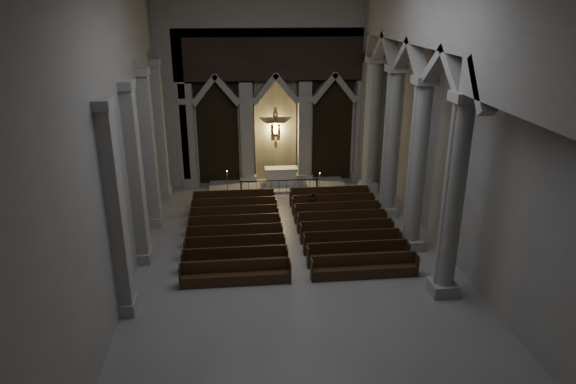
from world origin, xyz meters
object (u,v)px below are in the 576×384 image
object	(u,v)px
candle_stand_left	(228,189)
candle_stand_right	(319,187)
pews	(290,231)
altar	(281,176)
worshipper	(313,203)
altar_rail	(279,185)

from	to	relation	value
candle_stand_left	candle_stand_right	bearing A→B (deg)	0.24
pews	altar	bearing A→B (deg)	88.11
pews	worshipper	size ratio (longest dim) A/B	8.40
altar_rail	pews	bearing A→B (deg)	-90.00
candle_stand_left	candle_stand_right	size ratio (longest dim) A/B	1.27
altar	pews	distance (m)	7.59
pews	candle_stand_left	bearing A→B (deg)	116.90
candle_stand_right	worshipper	distance (m)	3.24
altar	pews	bearing A→B (deg)	-91.89
altar_rail	candle_stand_right	xyz separation A→B (m)	(2.45, 0.03, -0.26)
altar	altar_rail	bearing A→B (deg)	-99.51
candle_stand_right	pews	distance (m)	6.59
worshipper	altar	bearing A→B (deg)	123.72
candle_stand_right	worshipper	world-z (taller)	candle_stand_right
pews	worshipper	distance (m)	3.41
candle_stand_right	pews	xyz separation A→B (m)	(-2.45, -6.11, -0.01)
candle_stand_left	altar_rail	bearing A→B (deg)	-0.05
candle_stand_left	pews	distance (m)	6.83
altar_rail	candle_stand_left	world-z (taller)	candle_stand_left
altar	candle_stand_left	distance (m)	3.66
candle_stand_right	pews	bearing A→B (deg)	-111.85
pews	candle_stand_right	bearing A→B (deg)	68.15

